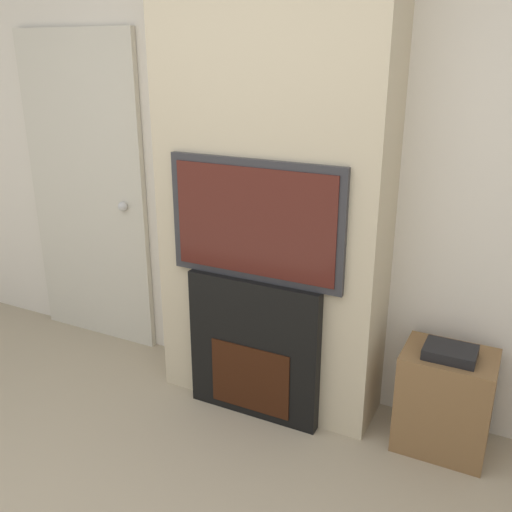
# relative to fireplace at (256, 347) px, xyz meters

# --- Properties ---
(wall_back) EXTENTS (6.00, 0.06, 2.70)m
(wall_back) POSITION_rel_fireplace_xyz_m (0.00, 0.39, 0.97)
(wall_back) COLOR silver
(wall_back) RESTS_ON ground_plane
(chimney_breast) EXTENTS (1.19, 0.36, 2.70)m
(chimney_breast) POSITION_rel_fireplace_xyz_m (0.00, 0.18, 0.97)
(chimney_breast) COLOR beige
(chimney_breast) RESTS_ON ground_plane
(fireplace) EXTENTS (0.73, 0.15, 0.77)m
(fireplace) POSITION_rel_fireplace_xyz_m (0.00, 0.00, 0.00)
(fireplace) COLOR black
(fireplace) RESTS_ON ground_plane
(television) EXTENTS (0.92, 0.07, 0.61)m
(television) POSITION_rel_fireplace_xyz_m (0.00, -0.00, 0.69)
(television) COLOR #2D2D33
(television) RESTS_ON fireplace
(media_stand) EXTENTS (0.43, 0.32, 0.56)m
(media_stand) POSITION_rel_fireplace_xyz_m (0.95, 0.15, -0.12)
(media_stand) COLOR brown
(media_stand) RESTS_ON ground_plane
(entry_door) EXTENTS (0.91, 0.09, 1.98)m
(entry_door) POSITION_rel_fireplace_xyz_m (-1.38, 0.33, 0.61)
(entry_door) COLOR beige
(entry_door) RESTS_ON ground_plane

